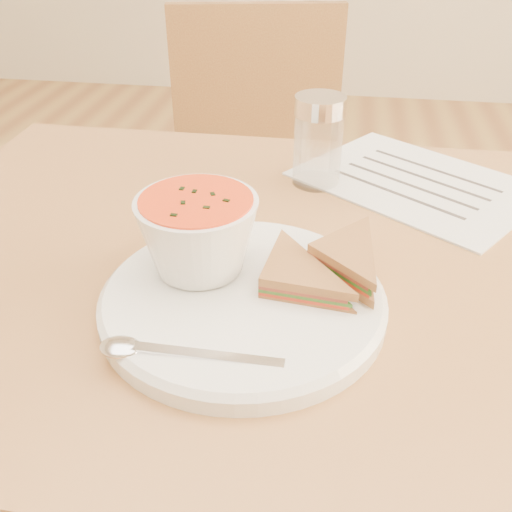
% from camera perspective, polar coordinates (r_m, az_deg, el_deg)
% --- Properties ---
extents(dining_table, '(1.00, 0.70, 0.75)m').
position_cam_1_polar(dining_table, '(0.92, 2.90, -19.82)').
color(dining_table, brown).
rests_on(dining_table, floor).
extents(chair_far, '(0.46, 0.46, 0.89)m').
position_cam_1_polar(chair_far, '(1.33, 0.30, 3.39)').
color(chair_far, brown).
rests_on(chair_far, floor).
extents(plate, '(0.35, 0.35, 0.02)m').
position_cam_1_polar(plate, '(0.57, -1.31, -4.53)').
color(plate, white).
rests_on(plate, dining_table).
extents(soup_bowl, '(0.16, 0.16, 0.08)m').
position_cam_1_polar(soup_bowl, '(0.58, -5.79, 1.81)').
color(soup_bowl, white).
rests_on(soup_bowl, plate).
extents(sandwich_half_a, '(0.11, 0.11, 0.03)m').
position_cam_1_polar(sandwich_half_a, '(0.55, 0.22, -3.51)').
color(sandwich_half_a, olive).
rests_on(sandwich_half_a, plate).
extents(sandwich_half_b, '(0.13, 0.13, 0.03)m').
position_cam_1_polar(sandwich_half_b, '(0.58, 5.12, 0.04)').
color(sandwich_half_b, olive).
rests_on(sandwich_half_b, plate).
extents(spoon, '(0.19, 0.04, 0.01)m').
position_cam_1_polar(spoon, '(0.50, -7.37, -9.63)').
color(spoon, silver).
rests_on(spoon, plate).
extents(paper_menu, '(0.38, 0.36, 0.00)m').
position_cam_1_polar(paper_menu, '(0.85, 15.70, 7.14)').
color(paper_menu, white).
rests_on(paper_menu, dining_table).
extents(condiment_shaker, '(0.08, 0.08, 0.12)m').
position_cam_1_polar(condiment_shaker, '(0.80, 6.22, 11.35)').
color(condiment_shaker, silver).
rests_on(condiment_shaker, dining_table).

